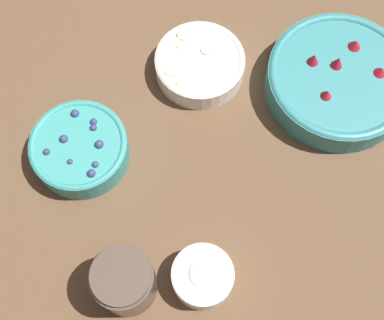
{
  "coord_description": "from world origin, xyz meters",
  "views": [
    {
      "loc": [
        0.31,
        0.19,
        0.88
      ],
      "look_at": [
        0.02,
        0.02,
        0.05
      ],
      "focal_mm": 50.0,
      "sensor_mm": 36.0,
      "label": 1
    }
  ],
  "objects_px": {
    "bowl_blueberries": "(80,148)",
    "bowl_bananas": "(200,64)",
    "jar_chocolate": "(125,282)",
    "bowl_strawberries": "(339,80)",
    "bowl_cream": "(203,276)"
  },
  "relations": [
    {
      "from": "bowl_blueberries",
      "to": "bowl_bananas",
      "type": "distance_m",
      "value": 0.27
    },
    {
      "from": "bowl_blueberries",
      "to": "bowl_cream",
      "type": "xyz_separation_m",
      "value": [
        0.08,
        0.29,
        -0.0
      ]
    },
    {
      "from": "bowl_blueberries",
      "to": "bowl_bananas",
      "type": "bearing_deg",
      "value": 160.93
    },
    {
      "from": "bowl_strawberries",
      "to": "bowl_bananas",
      "type": "height_order",
      "value": "bowl_strawberries"
    },
    {
      "from": "bowl_blueberries",
      "to": "bowl_cream",
      "type": "height_order",
      "value": "bowl_blueberries"
    },
    {
      "from": "bowl_cream",
      "to": "jar_chocolate",
      "type": "relative_size",
      "value": 0.92
    },
    {
      "from": "bowl_blueberries",
      "to": "jar_chocolate",
      "type": "distance_m",
      "value": 0.25
    },
    {
      "from": "bowl_bananas",
      "to": "bowl_blueberries",
      "type": "bearing_deg",
      "value": -19.07
    },
    {
      "from": "bowl_bananas",
      "to": "jar_chocolate",
      "type": "xyz_separation_m",
      "value": [
        0.41,
        0.11,
        0.02
      ]
    },
    {
      "from": "bowl_blueberries",
      "to": "bowl_bananas",
      "type": "relative_size",
      "value": 1.01
    },
    {
      "from": "bowl_cream",
      "to": "bowl_bananas",
      "type": "bearing_deg",
      "value": -148.47
    },
    {
      "from": "bowl_cream",
      "to": "jar_chocolate",
      "type": "bearing_deg",
      "value": -53.4
    },
    {
      "from": "bowl_bananas",
      "to": "bowl_cream",
      "type": "relative_size",
      "value": 1.69
    },
    {
      "from": "bowl_strawberries",
      "to": "bowl_blueberries",
      "type": "distance_m",
      "value": 0.48
    },
    {
      "from": "bowl_strawberries",
      "to": "bowl_blueberries",
      "type": "height_order",
      "value": "bowl_strawberries"
    }
  ]
}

